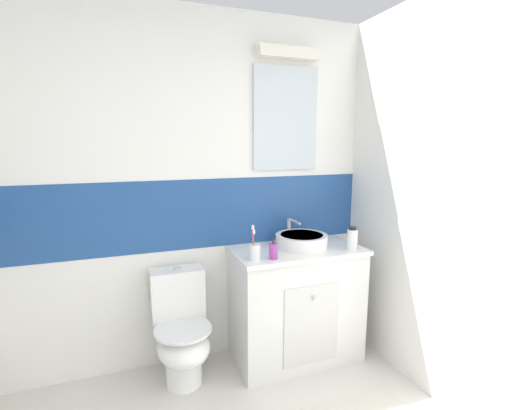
# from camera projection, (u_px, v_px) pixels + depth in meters

# --- Properties ---
(wall_back_tiled) EXTENTS (3.20, 0.20, 2.50)m
(wall_back_tiled) POSITION_uv_depth(u_px,v_px,m) (195.00, 191.00, 2.58)
(wall_back_tiled) COLOR white
(wall_back_tiled) RESTS_ON ground_plane
(wall_right_plain) EXTENTS (0.10, 3.48, 2.50)m
(wall_right_plain) POSITION_uv_depth(u_px,v_px,m) (495.00, 211.00, 1.88)
(wall_right_plain) COLOR white
(wall_right_plain) RESTS_ON ground_plane
(vanity_cabinet) EXTENTS (0.94, 0.51, 0.85)m
(vanity_cabinet) POSITION_uv_depth(u_px,v_px,m) (296.00, 303.00, 2.68)
(vanity_cabinet) COLOR silver
(vanity_cabinet) RESTS_ON ground_plane
(sink_basin) EXTENTS (0.38, 0.42, 0.18)m
(sink_basin) POSITION_uv_depth(u_px,v_px,m) (301.00, 240.00, 2.63)
(sink_basin) COLOR white
(sink_basin) RESTS_ON vanity_cabinet
(toilet) EXTENTS (0.37, 0.50, 0.76)m
(toilet) POSITION_uv_depth(u_px,v_px,m) (182.00, 332.00, 2.40)
(toilet) COLOR white
(toilet) RESTS_ON ground_plane
(toothbrush_cup) EXTENTS (0.08, 0.08, 0.23)m
(toothbrush_cup) POSITION_uv_depth(u_px,v_px,m) (255.00, 251.00, 2.33)
(toothbrush_cup) COLOR white
(toothbrush_cup) RESTS_ON vanity_cabinet
(soap_dispenser) EXTENTS (0.06, 0.06, 0.15)m
(soap_dispenser) POSITION_uv_depth(u_px,v_px,m) (273.00, 251.00, 2.35)
(soap_dispenser) COLOR #993F99
(soap_dispenser) RESTS_ON vanity_cabinet
(mouthwash_bottle) EXTENTS (0.07, 0.07, 0.16)m
(mouthwash_bottle) POSITION_uv_depth(u_px,v_px,m) (352.00, 239.00, 2.56)
(mouthwash_bottle) COLOR white
(mouthwash_bottle) RESTS_ON vanity_cabinet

